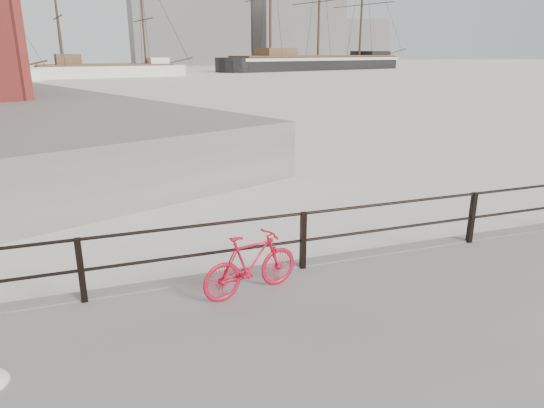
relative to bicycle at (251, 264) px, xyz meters
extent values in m
plane|color=white|center=(4.59, 0.72, -0.83)|extent=(400.00, 400.00, 0.00)
imported|color=red|center=(0.00, 0.00, 0.00)|extent=(1.61, 0.62, 0.97)
cube|color=gray|center=(24.59, 140.72, 8.17)|extent=(32.00, 18.00, 18.00)
cube|color=gray|center=(59.59, 145.72, 11.17)|extent=(26.00, 20.00, 24.00)
cube|color=gray|center=(82.59, 150.72, 6.17)|extent=(20.00, 16.00, 14.00)
camera|label=1|loc=(-1.93, -6.40, 3.06)|focal=32.00mm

